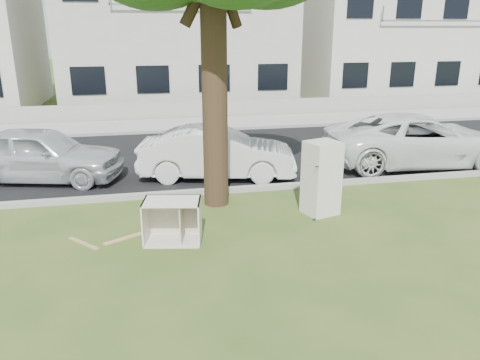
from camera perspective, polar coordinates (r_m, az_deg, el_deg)
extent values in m
plane|color=#344C1B|center=(8.93, 1.49, -6.64)|extent=(120.00, 120.00, 0.00)
cube|color=black|center=(14.51, -3.92, 3.06)|extent=(120.00, 7.00, 0.01)
cube|color=gray|center=(11.16, -1.38, -1.52)|extent=(120.00, 0.18, 0.12)
cube|color=gray|center=(17.94, -5.51, 5.88)|extent=(120.00, 0.18, 0.12)
cube|color=gray|center=(19.36, -6.00, 6.76)|extent=(120.00, 2.80, 0.01)
cube|color=gray|center=(20.86, -6.49, 8.51)|extent=(120.00, 0.15, 0.70)
cylinder|color=black|center=(9.88, -3.12, 11.43)|extent=(0.54, 0.54, 5.20)
cube|color=beige|center=(25.48, -7.88, 17.48)|extent=(11.00, 8.00, 7.20)
cube|color=beige|center=(28.95, 17.63, 16.28)|extent=(10.00, 8.00, 6.60)
cube|color=beige|center=(9.83, 9.89, 0.24)|extent=(0.78, 0.75, 1.54)
cube|color=silver|center=(8.59, -8.22, -4.96)|extent=(1.12, 0.82, 0.80)
cube|color=tan|center=(9.08, -12.72, -6.60)|extent=(1.13, 0.67, 0.02)
cube|color=#A28354|center=(9.01, -18.52, -7.33)|extent=(0.61, 0.66, 0.02)
cube|color=tan|center=(9.03, -9.00, -6.51)|extent=(0.32, 0.75, 0.02)
imported|color=silver|center=(12.13, -2.80, 3.32)|extent=(4.22, 2.21, 1.32)
imported|color=silver|center=(14.23, 20.94, 4.59)|extent=(5.40, 2.85, 1.45)
imported|color=silver|center=(12.89, -23.19, 2.92)|extent=(4.38, 2.63, 1.39)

